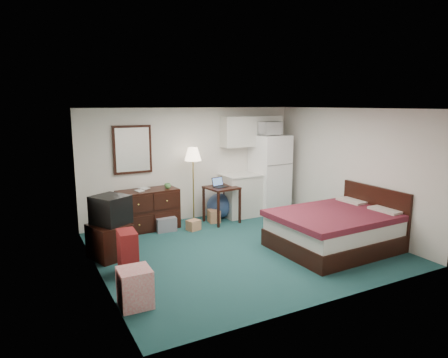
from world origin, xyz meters
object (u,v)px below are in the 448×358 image
fridge (270,174)px  suitcase (128,253)px  desk (222,205)px  kitchen_counter (242,195)px  tv_stand (110,241)px  floor_lamp (193,186)px  dresser (148,209)px  bed (335,231)px

fridge → suitcase: size_ratio=2.72×
desk → kitchen_counter: bearing=14.2°
kitchen_counter → tv_stand: bearing=-159.9°
floor_lamp → kitchen_counter: bearing=0.5°
dresser → fridge: fridge is taller
kitchen_counter → suitcase: kitchen_counter is taller
dresser → floor_lamp: bearing=-3.9°
tv_stand → floor_lamp: bearing=12.2°
dresser → kitchen_counter: kitchen_counter is taller
kitchen_counter → tv_stand: 3.52m
dresser → desk: size_ratio=1.54×
floor_lamp → dresser: bearing=179.5°
bed → desk: bearing=111.8°
desk → kitchen_counter: size_ratio=0.84×
dresser → suitcase: size_ratio=1.80×
dresser → bed: (2.64, -2.67, -0.08)m
desk → fridge: bearing=1.6°
fridge → suitcase: fridge is taller
bed → tv_stand: (-3.69, 1.45, -0.04)m
floor_lamp → suitcase: bearing=-134.2°
fridge → kitchen_counter: bearing=173.8°
dresser → floor_lamp: 1.10m
dresser → fridge: size_ratio=0.66×
dresser → bed: size_ratio=0.59×
floor_lamp → desk: bearing=-25.2°
floor_lamp → suitcase: size_ratio=2.43×
kitchen_counter → fridge: bearing=-2.6°
kitchen_counter → suitcase: size_ratio=1.40×
floor_lamp → fridge: (1.98, -0.02, 0.10)m
bed → tv_stand: 3.96m
fridge → bed: size_ratio=0.89×
fridge → floor_lamp: bearing=175.5°
bed → kitchen_counter: bearing=96.4°
bed → dresser: bearing=132.7°
floor_lamp → desk: (0.56, -0.26, -0.43)m
fridge → tv_stand: fridge is taller
fridge → suitcase: (-3.95, -2.01, -0.59)m
desk → tv_stand: size_ratio=1.26×
dresser → kitchen_counter: 2.25m
dresser → tv_stand: size_ratio=1.95×
fridge → bed: (-0.36, -2.64, -0.60)m
desk → kitchen_counter: (0.67, 0.27, 0.08)m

